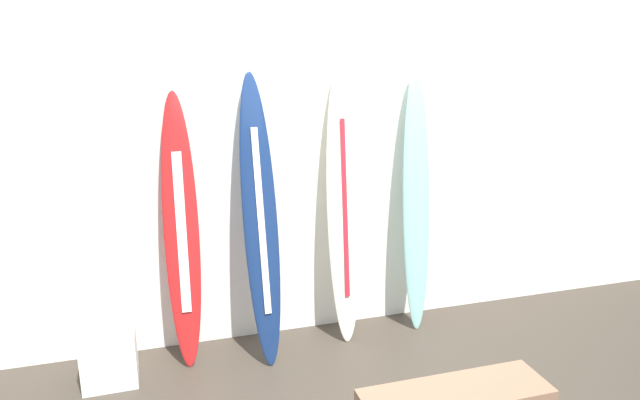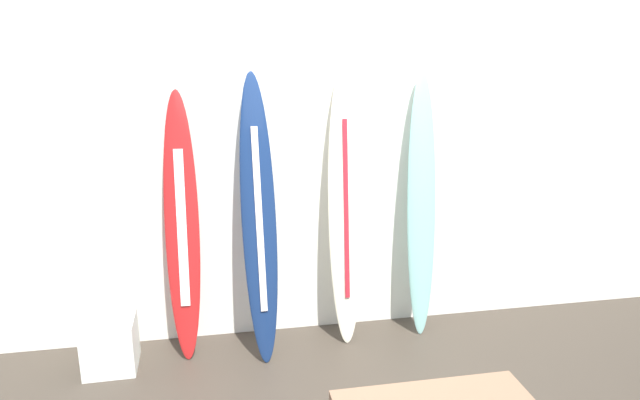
% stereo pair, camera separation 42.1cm
% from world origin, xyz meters
% --- Properties ---
extents(wall_back, '(7.20, 0.20, 2.80)m').
position_xyz_m(wall_back, '(0.00, 1.30, 1.40)').
color(wall_back, silver).
rests_on(wall_back, ground).
extents(surfboard_crimson, '(0.26, 0.37, 1.97)m').
position_xyz_m(surfboard_crimson, '(-1.00, 1.00, 0.97)').
color(surfboard_crimson, red).
rests_on(surfboard_crimson, ground).
extents(surfboard_navy, '(0.28, 0.52, 2.09)m').
position_xyz_m(surfboard_navy, '(-0.45, 0.91, 1.03)').
color(surfboard_navy, navy).
rests_on(surfboard_navy, ground).
extents(surfboard_ivory, '(0.27, 0.36, 2.11)m').
position_xyz_m(surfboard_ivory, '(0.22, 1.01, 1.04)').
color(surfboard_ivory, '#EBE6CB').
rests_on(surfboard_ivory, ground).
extents(surfboard_seafoam, '(0.23, 0.30, 2.08)m').
position_xyz_m(surfboard_seafoam, '(0.83, 1.02, 1.04)').
color(surfboard_seafoam, '#86C0B9').
rests_on(surfboard_seafoam, ground).
extents(display_block_left, '(0.37, 0.37, 0.38)m').
position_xyz_m(display_block_left, '(-1.54, 0.85, 0.19)').
color(display_block_left, white).
rests_on(display_block_left, ground).
extents(bench, '(1.06, 0.34, 0.45)m').
position_xyz_m(bench, '(0.35, -0.54, 0.39)').
color(bench, '#826049').
rests_on(bench, ground).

